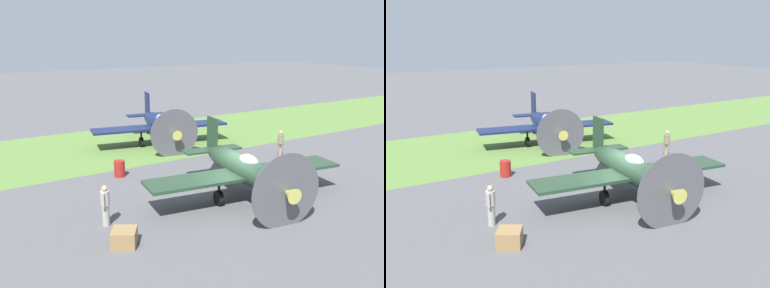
% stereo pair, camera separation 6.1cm
% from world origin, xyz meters
% --- Properties ---
extents(ground_plane, '(160.00, 160.00, 0.00)m').
position_xyz_m(ground_plane, '(0.00, 0.00, 0.00)').
color(ground_plane, '#515154').
extents(grass_verge, '(120.00, 11.00, 0.01)m').
position_xyz_m(grass_verge, '(0.00, -12.19, 0.00)').
color(grass_verge, '#567A38').
rests_on(grass_verge, ground).
extents(airplane_lead, '(9.87, 7.84, 3.50)m').
position_xyz_m(airplane_lead, '(-0.44, 0.41, 1.46)').
color(airplane_lead, '#233D28').
rests_on(airplane_lead, ground).
extents(airplane_wingman, '(9.78, 7.80, 3.46)m').
position_xyz_m(airplane_wingman, '(-1.85, -10.85, 1.45)').
color(airplane_wingman, '#141E47').
rests_on(airplane_wingman, ground).
extents(ground_crew_chief, '(0.49, 0.47, 1.73)m').
position_xyz_m(ground_crew_chief, '(-6.84, -3.79, 0.91)').
color(ground_crew_chief, '#847A5B').
rests_on(ground_crew_chief, ground).
extents(ground_crew_mechanic, '(0.41, 0.53, 1.73)m').
position_xyz_m(ground_crew_mechanic, '(6.20, -0.15, 0.91)').
color(ground_crew_mechanic, '#9E998E').
rests_on(ground_crew_mechanic, ground).
extents(fuel_drum, '(0.60, 0.60, 0.90)m').
position_xyz_m(fuel_drum, '(3.38, -5.62, 0.45)').
color(fuel_drum, maroon).
rests_on(fuel_drum, ground).
extents(supply_crate, '(1.24, 1.24, 0.64)m').
position_xyz_m(supply_crate, '(6.24, 1.83, 0.32)').
color(supply_crate, olive).
rests_on(supply_crate, ground).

